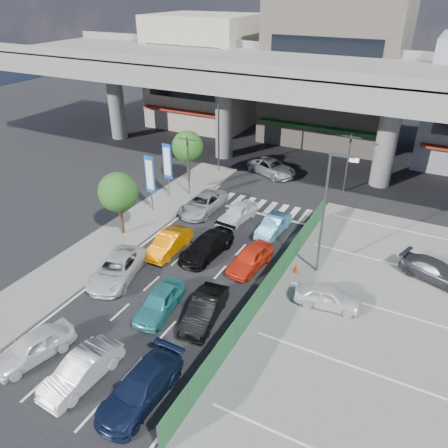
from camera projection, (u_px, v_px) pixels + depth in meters
The scene contains 31 objects.
ground at pixel (173, 291), 26.19m from camera, with size 120.00×120.00×0.00m, color black.
parking_lot at pixel (367, 329), 23.29m from camera, with size 12.00×28.00×0.06m, color #5B5B58.
sidewalk_left at pixel (123, 233), 32.09m from camera, with size 4.00×30.00×0.12m, color #5B5B58.
fence_run at pixel (262, 295), 24.39m from camera, with size 0.16×22.00×1.80m, color #205D2E, non-canonical shape.
expressway at pixel (303, 78), 39.01m from camera, with size 64.00×14.00×10.75m.
building_west at pixel (204, 72), 54.31m from camera, with size 12.00×10.90×13.00m.
building_center at pixel (334, 73), 48.14m from camera, with size 14.00×10.90×15.00m.
traffic_light_left at pixel (188, 152), 36.10m from camera, with size 1.60×1.24×5.20m.
traffic_light_right at pixel (349, 149), 36.81m from camera, with size 1.60×1.24×5.20m.
street_lamp_right at pixel (327, 205), 25.64m from camera, with size 1.65×0.22×8.00m.
street_lamp_left at pixel (220, 124), 40.40m from camera, with size 1.65×0.22×8.00m.
signboard_near at pixel (150, 176), 33.81m from camera, with size 0.80×0.14×4.70m.
signboard_far at pixel (167, 163), 36.30m from camera, with size 0.80×0.14×4.70m.
tree_near at pixel (118, 192), 30.48m from camera, with size 2.80×2.80×4.80m.
tree_far at pixel (187, 147), 38.95m from camera, with size 2.80×2.80×4.80m.
van_white_back_left at pixel (33, 347), 21.24m from camera, with size 1.63×4.05×1.38m, color silver.
hatch_white_back_mid at pixel (82, 370), 19.95m from camera, with size 1.46×4.19×1.38m, color silver.
minivan_navy_back at pixel (141, 388), 19.09m from camera, with size 1.93×4.76×1.38m, color #101934.
sedan_white_mid_left at pixel (117, 269), 27.00m from camera, with size 2.29×4.97×1.38m, color silver.
taxi_teal_mid at pixel (160, 301), 24.25m from camera, with size 1.63×4.05×1.38m, color teal.
hatch_black_mid_right at pixel (204, 310), 23.64m from camera, with size 1.46×4.19×1.38m, color black.
taxi_orange_left at pixel (169, 243), 29.72m from camera, with size 1.45×4.16×1.37m, color orange.
sedan_black_mid at pixel (207, 246), 29.37m from camera, with size 1.93×4.76×1.38m, color black.
taxi_orange_right at pixel (250, 258), 28.07m from camera, with size 1.63×4.05×1.38m, color red.
wagon_silver_front_left at pixel (203, 204), 34.98m from camera, with size 2.29×4.97×1.38m, color #A6A8AD.
sedan_white_front_mid at pixel (238, 213), 33.66m from camera, with size 1.60×3.97×1.35m, color silver.
kei_truck_front_right at pixel (273, 225), 31.96m from camera, with size 1.33×3.82×1.26m, color #5094BF.
crossing_wagon_silver at pixel (272, 167), 41.78m from camera, with size 2.34×5.07×1.41m, color #919498.
parked_sedan_white at pixel (328, 297), 24.61m from camera, with size 1.50×3.74×1.27m, color silver.
parked_sedan_dgrey at pixel (435, 271), 26.81m from camera, with size 1.74×4.28×1.24m, color #333238.
traffic_cone at pixel (296, 268), 27.63m from camera, with size 0.35×0.35×0.67m, color #D0400B.
Camera 1 is at (12.37, -17.19, 16.22)m, focal length 35.00 mm.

